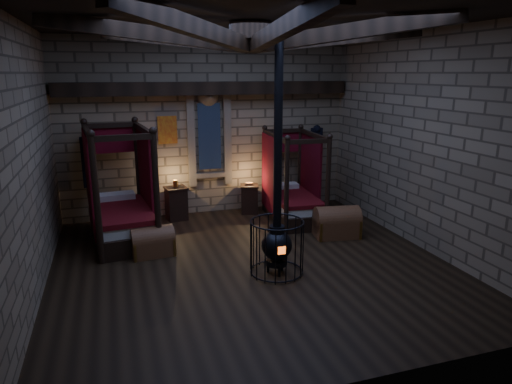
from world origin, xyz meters
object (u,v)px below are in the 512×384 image
object	(u,v)px
trunk_left	(153,242)
trunk_right	(337,223)
bed_left	(122,212)
bed_right	(292,198)
stove	(277,241)

from	to	relation	value
trunk_left	trunk_right	xyz separation A→B (m)	(3.85, -0.14, 0.04)
bed_left	bed_right	xyz separation A→B (m)	(3.91, 0.20, -0.07)
bed_left	trunk_right	world-z (taller)	bed_left
trunk_left	trunk_right	bearing A→B (deg)	-7.31
bed_right	stove	size ratio (longest dim) A/B	0.51
bed_left	stove	bearing A→B (deg)	-51.37
bed_right	trunk_right	world-z (taller)	bed_right
trunk_left	stove	size ratio (longest dim) A/B	0.21
bed_right	trunk_right	distance (m)	1.51
trunk_left	bed_right	bearing A→B (deg)	15.55
bed_left	bed_right	distance (m)	3.92
bed_left	trunk_left	size ratio (longest dim) A/B	2.81
trunk_left	stove	world-z (taller)	stove
trunk_right	stove	bearing A→B (deg)	-135.48
bed_left	trunk_left	xyz separation A→B (m)	(0.51, -1.09, -0.32)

